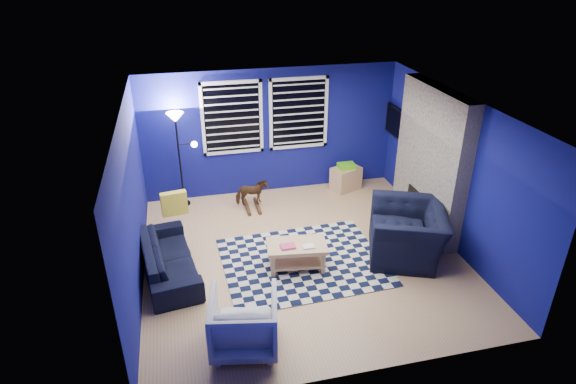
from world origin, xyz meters
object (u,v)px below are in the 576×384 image
object	(u,v)px
armchair_big	(407,232)
tv	(398,124)
floor_lamp	(178,131)
cabinet	(346,178)
armchair_bent	(244,322)
sofa	(169,258)
rocking_horse	(252,193)
coffee_table	(297,251)

from	to	relation	value
armchair_big	tv	bearing A→B (deg)	-178.06
floor_lamp	cabinet	bearing A→B (deg)	-1.42
tv	armchair_big	bearing A→B (deg)	-109.26
armchair_big	armchair_bent	bearing A→B (deg)	-42.47
sofa	rocking_horse	distance (m)	2.36
rocking_horse	cabinet	bearing A→B (deg)	-84.59
armchair_bent	rocking_horse	world-z (taller)	armchair_bent
tv	rocking_horse	xyz separation A→B (m)	(-2.98, -0.22, -1.08)
floor_lamp	armchair_bent	bearing A→B (deg)	-81.92
armchair_bent	floor_lamp	bearing A→B (deg)	-70.97
armchair_big	coffee_table	size ratio (longest dim) A/B	1.33
sofa	floor_lamp	size ratio (longest dim) A/B	0.99
armchair_big	rocking_horse	distance (m)	3.03
coffee_table	cabinet	size ratio (longest dim) A/B	1.44
tv	cabinet	distance (m)	1.50
armchair_big	floor_lamp	size ratio (longest dim) A/B	0.70
tv	rocking_horse	size ratio (longest dim) A/B	1.66
tv	cabinet	bearing A→B (deg)	170.16
armchair_bent	floor_lamp	world-z (taller)	floor_lamp
coffee_table	floor_lamp	distance (m)	3.24
rocking_horse	armchair_bent	bearing A→B (deg)	163.75
tv	floor_lamp	xyz separation A→B (m)	(-4.22, 0.25, 0.11)
coffee_table	cabinet	xyz separation A→B (m)	(1.67, 2.46, -0.06)
armchair_big	cabinet	world-z (taller)	armchair_big
armchair_bent	coffee_table	size ratio (longest dim) A/B	0.86
armchair_bent	cabinet	distance (m)	4.76
tv	armchair_bent	xyz separation A→B (m)	(-3.65, -3.75, -1.02)
sofa	coffee_table	world-z (taller)	sofa
rocking_horse	coffee_table	xyz separation A→B (m)	(0.35, -2.08, -0.01)
cabinet	floor_lamp	world-z (taller)	floor_lamp
armchair_big	armchair_bent	distance (m)	3.16
cabinet	floor_lamp	xyz separation A→B (m)	(-3.27, 0.08, 1.26)
sofa	armchair_bent	xyz separation A→B (m)	(0.89, -1.77, 0.11)
tv	rocking_horse	distance (m)	3.17
armchair_bent	rocking_horse	xyz separation A→B (m)	(0.68, 3.53, -0.06)
sofa	cabinet	distance (m)	4.18
coffee_table	armchair_big	bearing A→B (deg)	-1.51
sofa	armchair_bent	size ratio (longest dim) A/B	2.20
rocking_horse	floor_lamp	world-z (taller)	floor_lamp
tv	cabinet	size ratio (longest dim) A/B	1.49
sofa	cabinet	bearing A→B (deg)	-67.14
rocking_horse	cabinet	size ratio (longest dim) A/B	0.90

